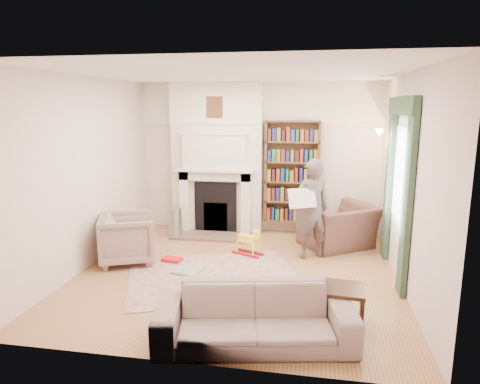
% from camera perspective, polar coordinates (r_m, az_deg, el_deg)
% --- Properties ---
extents(floor, '(4.50, 4.50, 0.00)m').
position_cam_1_polar(floor, '(6.30, -0.40, -10.76)').
color(floor, '#8D5F38').
rests_on(floor, ground).
extents(ceiling, '(4.50, 4.50, 0.00)m').
position_cam_1_polar(ceiling, '(5.84, -0.44, 15.57)').
color(ceiling, white).
rests_on(ceiling, wall_back).
extents(wall_back, '(4.50, 0.00, 4.50)m').
position_cam_1_polar(wall_back, '(8.11, 2.44, 4.52)').
color(wall_back, silver).
rests_on(wall_back, floor).
extents(wall_front, '(4.50, 0.00, 4.50)m').
position_cam_1_polar(wall_front, '(3.77, -6.58, -3.76)').
color(wall_front, silver).
rests_on(wall_front, floor).
extents(wall_left, '(0.00, 4.50, 4.50)m').
position_cam_1_polar(wall_left, '(6.69, -19.77, 2.34)').
color(wall_left, silver).
rests_on(wall_left, floor).
extents(wall_right, '(0.00, 4.50, 4.50)m').
position_cam_1_polar(wall_right, '(5.94, 21.46, 1.14)').
color(wall_right, silver).
rests_on(wall_right, floor).
extents(fireplace, '(1.70, 0.58, 2.80)m').
position_cam_1_polar(fireplace, '(8.05, -3.06, 4.36)').
color(fireplace, silver).
rests_on(fireplace, floor).
extents(bookcase, '(1.00, 0.24, 1.85)m').
position_cam_1_polar(bookcase, '(7.96, 6.96, 2.67)').
color(bookcase, brown).
rests_on(bookcase, floor).
extents(window, '(0.02, 0.90, 1.30)m').
position_cam_1_polar(window, '(6.32, 20.67, 2.24)').
color(window, silver).
rests_on(window, wall_right).
extents(curtain_left, '(0.07, 0.32, 2.40)m').
position_cam_1_polar(curtain_left, '(5.68, 21.41, -1.36)').
color(curtain_left, '#2A412C').
rests_on(curtain_left, floor).
extents(curtain_right, '(0.07, 0.32, 2.40)m').
position_cam_1_polar(curtain_right, '(7.03, 19.22, 1.14)').
color(curtain_right, '#2A412C').
rests_on(curtain_right, floor).
extents(pelmet, '(0.09, 1.70, 0.24)m').
position_cam_1_polar(pelmet, '(6.24, 20.87, 10.71)').
color(pelmet, '#2A412C').
rests_on(pelmet, wall_right).
extents(wall_sconce, '(0.20, 0.24, 0.24)m').
position_cam_1_polar(wall_sconce, '(7.32, 17.77, 7.15)').
color(wall_sconce, gold).
rests_on(wall_sconce, wall_right).
extents(rug, '(2.85, 2.54, 0.01)m').
position_cam_1_polar(rug, '(6.18, -3.51, -11.17)').
color(rug, '#C1A792').
rests_on(rug, floor).
extents(armchair_reading, '(1.48, 1.44, 0.73)m').
position_cam_1_polar(armchair_reading, '(7.49, 12.94, -4.45)').
color(armchair_reading, '#4C2829').
rests_on(armchair_reading, floor).
extents(armchair_left, '(1.07, 1.06, 0.75)m').
position_cam_1_polar(armchair_left, '(6.84, -14.72, -5.98)').
color(armchair_left, '#B5A995').
rests_on(armchair_left, floor).
extents(sofa, '(2.11, 1.14, 0.58)m').
position_cam_1_polar(sofa, '(4.51, 1.97, -16.20)').
color(sofa, gray).
rests_on(sofa, floor).
extents(man_reading, '(0.68, 0.59, 1.58)m').
position_cam_1_polar(man_reading, '(6.79, 9.55, -2.24)').
color(man_reading, '#524541').
rests_on(man_reading, floor).
extents(newspaper, '(0.45, 0.29, 0.29)m').
position_cam_1_polar(newspaper, '(6.55, 8.28, -0.82)').
color(newspaper, silver).
rests_on(newspaper, man_reading).
extents(coffee_table, '(0.74, 0.52, 0.45)m').
position_cam_1_polar(coffee_table, '(4.97, 12.13, -14.55)').
color(coffee_table, black).
rests_on(coffee_table, floor).
extents(paraffin_heater, '(0.31, 0.31, 0.55)m').
position_cam_1_polar(paraffin_heater, '(7.95, -8.66, -4.03)').
color(paraffin_heater, '#AAACB2').
rests_on(paraffin_heater, floor).
extents(rocking_horse, '(0.54, 0.40, 0.44)m').
position_cam_1_polar(rocking_horse, '(6.94, 1.04, -6.67)').
color(rocking_horse, '#FFF92A').
rests_on(rocking_horse, rug).
extents(board_game, '(0.44, 0.44, 0.03)m').
position_cam_1_polar(board_game, '(6.37, -6.95, -10.33)').
color(board_game, gold).
rests_on(board_game, rug).
extents(game_box_lid, '(0.32, 0.24, 0.05)m').
position_cam_1_polar(game_box_lid, '(6.79, -9.05, -8.87)').
color(game_box_lid, red).
rests_on(game_box_lid, rug).
extents(comic_annuals, '(0.92, 0.73, 0.02)m').
position_cam_1_polar(comic_annuals, '(5.87, 1.63, -12.28)').
color(comic_annuals, red).
rests_on(comic_annuals, rug).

